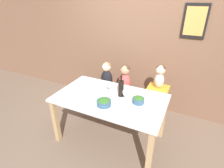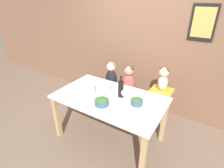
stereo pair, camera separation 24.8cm
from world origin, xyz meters
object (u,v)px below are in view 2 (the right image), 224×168
(paper_towel_roll, at_px, (91,88))
(wine_glass_far, at_px, (110,85))
(chair_far_left, at_px, (111,91))
(salad_bowl_small, at_px, (137,101))
(person_child_left, at_px, (111,75))
(wine_glass_near, at_px, (124,93))
(chair_far_center, at_px, (128,96))
(person_child_center, at_px, (129,79))
(chair_right_highchair, at_px, (160,98))
(person_baby_right, at_px, (164,77))
(salad_bowl_large, at_px, (102,102))
(wine_bottle, at_px, (121,89))
(dinner_plate_front_left, at_px, (69,95))
(dinner_plate_back_left, at_px, (95,82))

(paper_towel_roll, distance_m, wine_glass_far, 0.28)
(chair_far_left, height_order, salad_bowl_small, salad_bowl_small)
(person_child_left, xyz_separation_m, wine_glass_near, (0.65, -0.70, 0.15))
(chair_far_center, distance_m, wine_glass_far, 0.77)
(chair_far_center, relative_size, person_child_center, 0.91)
(chair_right_highchair, distance_m, paper_towel_roll, 1.18)
(wine_glass_far, bearing_deg, person_baby_right, 44.05)
(person_child_center, distance_m, paper_towel_roll, 0.85)
(salad_bowl_large, bearing_deg, chair_far_center, 94.87)
(chair_right_highchair, height_order, paper_towel_roll, paper_towel_roll)
(chair_right_highchair, distance_m, person_child_center, 0.63)
(chair_far_center, distance_m, person_baby_right, 0.81)
(wine_bottle, height_order, dinner_plate_front_left, wine_bottle)
(chair_right_highchair, distance_m, dinner_plate_back_left, 1.11)
(person_child_center, height_order, salad_bowl_small, person_child_center)
(dinner_plate_front_left, bearing_deg, salad_bowl_large, 5.26)
(chair_far_center, distance_m, paper_towel_roll, 0.96)
(chair_right_highchair, relative_size, person_child_center, 1.36)
(person_child_center, xyz_separation_m, dinner_plate_front_left, (-0.47, -0.98, 0.03))
(wine_glass_near, xyz_separation_m, wine_glass_far, (-0.30, 0.11, 0.00))
(person_child_left, relative_size, dinner_plate_back_left, 2.19)
(person_child_left, xyz_separation_m, dinner_plate_back_left, (-0.02, -0.46, 0.03))
(person_child_center, relative_size, wine_glass_far, 2.92)
(person_child_left, xyz_separation_m, person_child_center, (0.36, 0.00, 0.00))
(dinner_plate_front_left, bearing_deg, salad_bowl_small, 17.84)
(person_baby_right, relative_size, dinner_plate_back_left, 1.66)
(paper_towel_roll, bearing_deg, dinner_plate_front_left, -148.25)
(wine_bottle, distance_m, salad_bowl_large, 0.35)
(chair_far_left, xyz_separation_m, chair_far_center, (0.36, 0.00, 0.00))
(person_child_left, bearing_deg, dinner_plate_front_left, -96.39)
(wine_glass_near, height_order, salad_bowl_large, wine_glass_near)
(chair_far_left, relative_size, chair_far_center, 1.00)
(wine_bottle, distance_m, wine_glass_far, 0.20)
(chair_far_left, bearing_deg, chair_far_center, 0.00)
(wine_glass_near, distance_m, salad_bowl_small, 0.20)
(chair_far_center, xyz_separation_m, chair_right_highchair, (0.60, 0.00, 0.15))
(chair_far_left, distance_m, wine_glass_near, 1.08)
(chair_right_highchair, relative_size, person_baby_right, 1.79)
(chair_far_left, relative_size, dinner_plate_back_left, 2.00)
(chair_far_left, distance_m, salad_bowl_small, 1.15)
(chair_right_highchair, height_order, person_child_center, person_child_center)
(wine_glass_near, bearing_deg, dinner_plate_front_left, -159.67)
(person_child_left, bearing_deg, paper_towel_roll, -78.32)
(chair_far_center, xyz_separation_m, wine_glass_near, (0.28, -0.70, 0.50))
(chair_right_highchair, relative_size, salad_bowl_small, 4.36)
(person_child_left, relative_size, person_child_center, 1.00)
(paper_towel_roll, bearing_deg, wine_bottle, 27.50)
(person_child_center, height_order, paper_towel_roll, paper_towel_roll)
(dinner_plate_front_left, xyz_separation_m, dinner_plate_back_left, (0.09, 0.53, 0.00))
(wine_bottle, bearing_deg, person_child_left, 131.75)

